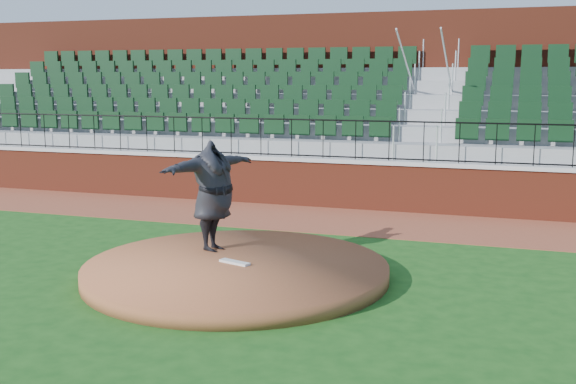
# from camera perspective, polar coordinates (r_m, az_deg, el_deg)

# --- Properties ---
(ground) EXTENTS (90.00, 90.00, 0.00)m
(ground) POSITION_cam_1_polar(r_m,az_deg,el_deg) (11.84, -2.33, -7.35)
(ground) COLOR #174614
(ground) RESTS_ON ground
(warning_track) EXTENTS (34.00, 3.20, 0.01)m
(warning_track) POSITION_cam_1_polar(r_m,az_deg,el_deg) (16.84, 4.23, -2.29)
(warning_track) COLOR brown
(warning_track) RESTS_ON ground
(field_wall) EXTENTS (34.00, 0.35, 1.20)m
(field_wall) POSITION_cam_1_polar(r_m,az_deg,el_deg) (18.27, 5.50, 0.51)
(field_wall) COLOR maroon
(field_wall) RESTS_ON ground
(wall_cap) EXTENTS (34.00, 0.45, 0.10)m
(wall_cap) POSITION_cam_1_polar(r_m,az_deg,el_deg) (18.18, 5.53, 2.53)
(wall_cap) COLOR #B7B7B7
(wall_cap) RESTS_ON field_wall
(wall_railing) EXTENTS (34.00, 0.05, 1.00)m
(wall_railing) POSITION_cam_1_polar(r_m,az_deg,el_deg) (18.12, 5.56, 4.26)
(wall_railing) COLOR black
(wall_railing) RESTS_ON wall_cap
(seating_stands) EXTENTS (34.00, 5.10, 4.60)m
(seating_stands) POSITION_cam_1_polar(r_m,az_deg,el_deg) (20.74, 7.29, 6.26)
(seating_stands) COLOR gray
(seating_stands) RESTS_ON ground
(concourse_wall) EXTENTS (34.00, 0.50, 5.50)m
(concourse_wall) POSITION_cam_1_polar(r_m,az_deg,el_deg) (23.48, 8.67, 7.68)
(concourse_wall) COLOR maroon
(concourse_wall) RESTS_ON ground
(pitchers_mound) EXTENTS (5.23, 5.23, 0.25)m
(pitchers_mound) POSITION_cam_1_polar(r_m,az_deg,el_deg) (12.09, -4.25, -6.41)
(pitchers_mound) COLOR brown
(pitchers_mound) RESTS_ON ground
(pitching_rubber) EXTENTS (0.61, 0.32, 0.04)m
(pitching_rubber) POSITION_cam_1_polar(r_m,az_deg,el_deg) (12.03, -4.39, -5.76)
(pitching_rubber) COLOR silver
(pitching_rubber) RESTS_ON pitchers_mound
(pitcher) EXTENTS (1.29, 2.59, 2.03)m
(pitcher) POSITION_cam_1_polar(r_m,az_deg,el_deg) (12.78, -6.14, -0.32)
(pitcher) COLOR black
(pitcher) RESTS_ON pitchers_mound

